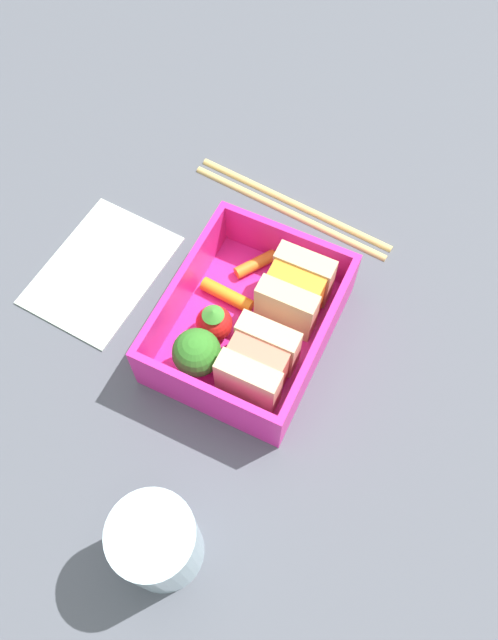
# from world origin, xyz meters

# --- Properties ---
(ground_plane) EXTENTS (1.20, 1.20, 0.02)m
(ground_plane) POSITION_xyz_m (0.00, 0.00, -0.01)
(ground_plane) COLOR #4F525B
(bento_tray) EXTENTS (0.16, 0.13, 0.01)m
(bento_tray) POSITION_xyz_m (0.00, 0.00, 0.01)
(bento_tray) COLOR #E62593
(bento_tray) RESTS_ON ground_plane
(bento_rim) EXTENTS (0.16, 0.13, 0.04)m
(bento_rim) POSITION_xyz_m (0.00, 0.00, 0.03)
(bento_rim) COLOR #E62593
(bento_rim) RESTS_ON bento_tray
(sandwich_left) EXTENTS (0.05, 0.05, 0.05)m
(sandwich_left) POSITION_xyz_m (-0.04, 0.03, 0.04)
(sandwich_left) COLOR #D9B484
(sandwich_left) RESTS_ON bento_tray
(sandwich_center_left) EXTENTS (0.05, 0.05, 0.05)m
(sandwich_center_left) POSITION_xyz_m (0.04, 0.03, 0.04)
(sandwich_center_left) COLOR #E0B88B
(sandwich_center_left) RESTS_ON bento_tray
(carrot_stick_far_left) EXTENTS (0.04, 0.03, 0.01)m
(carrot_stick_far_left) POSITION_xyz_m (-0.06, -0.02, 0.02)
(carrot_stick_far_left) COLOR orange
(carrot_stick_far_left) RESTS_ON bento_tray
(carrot_stick_left) EXTENTS (0.02, 0.05, 0.01)m
(carrot_stick_left) POSITION_xyz_m (-0.02, -0.03, 0.02)
(carrot_stick_left) COLOR orange
(carrot_stick_left) RESTS_ON bento_tray
(strawberry_far_left) EXTENTS (0.03, 0.03, 0.04)m
(strawberry_far_left) POSITION_xyz_m (0.02, -0.02, 0.03)
(strawberry_far_left) COLOR red
(strawberry_far_left) RESTS_ON bento_tray
(broccoli_floret) EXTENTS (0.04, 0.04, 0.05)m
(broccoli_floret) POSITION_xyz_m (0.05, -0.02, 0.04)
(broccoli_floret) COLOR #91D271
(broccoli_floret) RESTS_ON bento_tray
(chopstick_pair) EXTENTS (0.04, 0.21, 0.01)m
(chopstick_pair) POSITION_xyz_m (-0.14, -0.02, 0.00)
(chopstick_pair) COLOR #D6B465
(chopstick_pair) RESTS_ON ground_plane
(drinking_glass) EXTENTS (0.06, 0.06, 0.08)m
(drinking_glass) POSITION_xyz_m (0.19, 0.02, 0.04)
(drinking_glass) COLOR silver
(drinking_glass) RESTS_ON ground_plane
(folded_napkin) EXTENTS (0.14, 0.10, 0.00)m
(folded_napkin) POSITION_xyz_m (0.00, -0.15, 0.00)
(folded_napkin) COLOR silver
(folded_napkin) RESTS_ON ground_plane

